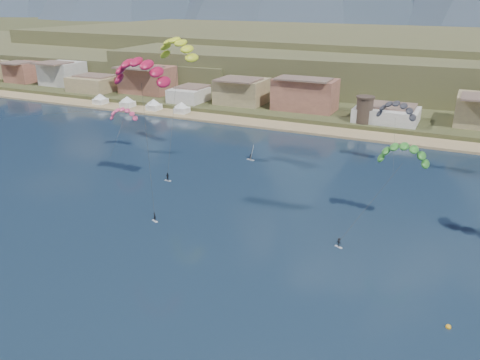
% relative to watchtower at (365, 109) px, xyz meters
% --- Properties ---
extents(ground, '(2400.00, 2400.00, 0.00)m').
position_rel_watchtower_xyz_m(ground, '(-5.00, -114.00, -6.37)').
color(ground, black).
rests_on(ground, ground).
extents(beach, '(2200.00, 12.00, 0.90)m').
position_rel_watchtower_xyz_m(beach, '(-5.00, -8.00, -6.12)').
color(beach, '#A1885C').
rests_on(beach, ground).
extents(land, '(2200.00, 900.00, 4.00)m').
position_rel_watchtower_xyz_m(land, '(-5.00, 446.00, -6.37)').
color(land, '#4E4B2B').
rests_on(land, ground).
extents(foothills, '(940.00, 210.00, 18.00)m').
position_rel_watchtower_xyz_m(foothills, '(17.39, 118.47, 2.71)').
color(foothills, brown).
rests_on(foothills, ground).
extents(town, '(400.00, 24.00, 12.00)m').
position_rel_watchtower_xyz_m(town, '(-45.00, 8.00, 1.63)').
color(town, silver).
rests_on(town, ground).
extents(watchtower, '(5.82, 5.82, 8.60)m').
position_rel_watchtower_xyz_m(watchtower, '(0.00, 0.00, 0.00)').
color(watchtower, '#47382D').
rests_on(watchtower, ground).
extents(beach_tents, '(43.40, 6.40, 5.00)m').
position_rel_watchtower_xyz_m(beach_tents, '(-81.25, -8.00, -2.66)').
color(beach_tents, white).
rests_on(beach_tents, ground).
extents(kitesurfer_red, '(15.16, 13.05, 30.81)m').
position_rel_watchtower_xyz_m(kitesurfer_red, '(-29.41, -75.58, 20.83)').
color(kitesurfer_red, silver).
rests_on(kitesurfer_red, ground).
extents(kitesurfer_yellow, '(13.43, 20.73, 33.42)m').
position_rel_watchtower_xyz_m(kitesurfer_yellow, '(-36.87, -50.05, 22.38)').
color(kitesurfer_yellow, silver).
rests_on(kitesurfer_yellow, ground).
extents(kitesurfer_green, '(12.83, 14.60, 19.46)m').
position_rel_watchtower_xyz_m(kitesurfer_green, '(20.06, -68.08, 8.31)').
color(kitesurfer_green, silver).
rests_on(kitesurfer_green, ground).
extents(distant_kite_pink, '(8.56, 6.70, 14.09)m').
position_rel_watchtower_xyz_m(distant_kite_pink, '(-54.48, -51.05, 4.50)').
color(distant_kite_pink, '#262626').
rests_on(distant_kite_pink, ground).
extents(distant_kite_dark, '(10.31, 6.56, 18.41)m').
position_rel_watchtower_xyz_m(distant_kite_dark, '(13.82, -33.89, 8.80)').
color(distant_kite_dark, '#262626').
rests_on(distant_kite_dark, ground).
extents(windsurfer, '(2.19, 2.41, 3.76)m').
position_rel_watchtower_xyz_m(windsurfer, '(-19.76, -43.93, -5.18)').
color(windsurfer, silver).
rests_on(windsurfer, ground).
extents(buoy, '(0.72, 0.72, 0.72)m').
position_rel_watchtower_xyz_m(buoy, '(30.98, -95.18, -6.25)').
color(buoy, orange).
rests_on(buoy, ground).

